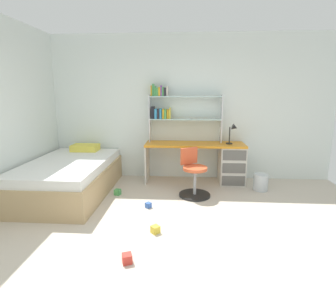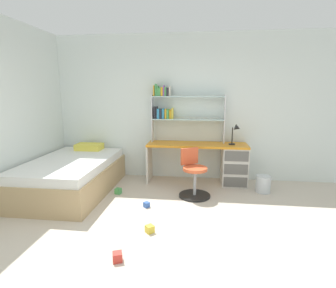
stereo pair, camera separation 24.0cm
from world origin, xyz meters
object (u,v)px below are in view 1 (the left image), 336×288
at_px(bookshelf_hutch, 174,108).
at_px(swivel_chair, 194,177).
at_px(waste_bin, 261,182).
at_px(desk_lamp, 233,131).
at_px(desk, 221,161).
at_px(toy_block_yellow_1, 155,229).
at_px(toy_block_red_3, 127,259).
at_px(toy_block_blue_2, 148,205).
at_px(bed_platform, 69,177).
at_px(toy_block_green_0, 118,192).

xyz_separation_m(bookshelf_hutch, swivel_chair, (0.38, -0.84, -1.09)).
height_order(bookshelf_hutch, swivel_chair, bookshelf_hutch).
bearing_deg(swivel_chair, waste_bin, 14.95).
relative_size(desk_lamp, waste_bin, 1.33).
height_order(desk, bookshelf_hutch, bookshelf_hutch).
bearing_deg(toy_block_yellow_1, desk, 61.95).
xyz_separation_m(bookshelf_hutch, toy_block_yellow_1, (-0.12, -2.09, -1.36)).
height_order(bookshelf_hutch, toy_block_red_3, bookshelf_hutch).
bearing_deg(swivel_chair, toy_block_yellow_1, -111.91).
distance_m(swivel_chair, toy_block_blue_2, 0.91).
bearing_deg(toy_block_blue_2, toy_block_red_3, -91.42).
distance_m(swivel_chair, toy_block_red_3, 2.00).
height_order(swivel_chair, bed_platform, swivel_chair).
height_order(desk_lamp, bed_platform, desk_lamp).
relative_size(desk_lamp, toy_block_green_0, 4.11).
xyz_separation_m(desk, toy_block_yellow_1, (-1.03, -1.93, -0.38)).
xyz_separation_m(bed_platform, toy_block_green_0, (0.82, -0.00, -0.24)).
xyz_separation_m(swivel_chair, toy_block_red_3, (-0.72, -1.85, -0.26)).
bearing_deg(bed_platform, toy_block_red_3, -52.34).
relative_size(desk_lamp, toy_block_blue_2, 5.02).
bearing_deg(toy_block_green_0, toy_block_yellow_1, -56.66).
height_order(bookshelf_hutch, bed_platform, bookshelf_hutch).
relative_size(desk_lamp, toy_block_red_3, 4.03).
distance_m(swivel_chair, toy_block_yellow_1, 1.37).
relative_size(swivel_chair, toy_block_green_0, 8.46).
distance_m(bookshelf_hutch, toy_block_blue_2, 1.96).
height_order(swivel_chair, toy_block_green_0, swivel_chair).
bearing_deg(desk, toy_block_green_0, -157.34).
xyz_separation_m(toy_block_blue_2, toy_block_red_3, (-0.03, -1.31, 0.01)).
height_order(bookshelf_hutch, toy_block_blue_2, bookshelf_hutch).
distance_m(toy_block_yellow_1, toy_block_blue_2, 0.74).
relative_size(bookshelf_hutch, toy_block_yellow_1, 15.23).
height_order(swivel_chair, toy_block_blue_2, swivel_chair).
bearing_deg(desk, waste_bin, -29.17).
xyz_separation_m(swivel_chair, bed_platform, (-2.10, -0.07, -0.02)).
bearing_deg(toy_block_blue_2, toy_block_green_0, 141.68).
distance_m(bookshelf_hutch, swivel_chair, 1.43).
xyz_separation_m(swivel_chair, toy_block_blue_2, (-0.69, -0.54, -0.27)).
bearing_deg(bed_platform, toy_block_green_0, -0.34).
xyz_separation_m(desk, toy_block_green_0, (-1.81, -0.75, -0.38)).
height_order(bookshelf_hutch, waste_bin, bookshelf_hutch).
height_order(bed_platform, toy_block_red_3, bed_platform).
distance_m(bookshelf_hutch, toy_block_green_0, 1.86).
bearing_deg(toy_block_yellow_1, toy_block_green_0, 123.34).
bearing_deg(waste_bin, toy_block_yellow_1, -137.16).
bearing_deg(desk, toy_block_yellow_1, -118.05).
height_order(toy_block_green_0, toy_block_blue_2, toy_block_green_0).
bearing_deg(desk_lamp, toy_block_green_0, -160.51).
relative_size(bed_platform, toy_block_red_3, 21.73).
distance_m(desk, toy_block_green_0, 1.99).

